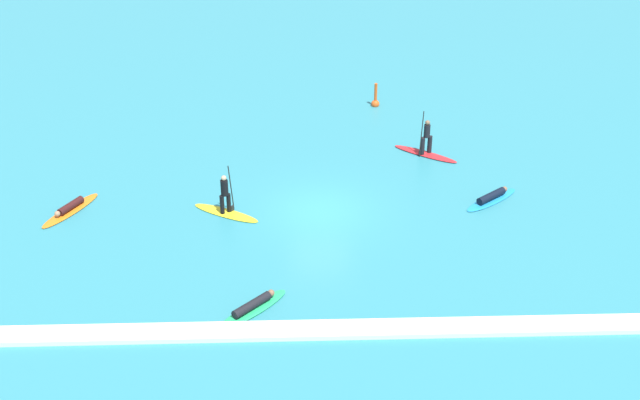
{
  "coord_description": "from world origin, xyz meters",
  "views": [
    {
      "loc": [
        -0.93,
        -29.64,
        17.23
      ],
      "look_at": [
        0.0,
        0.0,
        0.5
      ],
      "focal_mm": 46.07,
      "sensor_mm": 36.0,
      "label": 1
    }
  ],
  "objects_px": {
    "surfer_on_yellow_board": "(226,204)",
    "surfer_on_red_board": "(426,147)",
    "surfer_on_blue_board": "(492,197)",
    "marker_buoy": "(375,101)",
    "surfer_on_green_board": "(253,307)",
    "surfer_on_orange_board": "(70,209)"
  },
  "relations": [
    {
      "from": "surfer_on_red_board",
      "to": "marker_buoy",
      "type": "distance_m",
      "value": 6.28
    },
    {
      "from": "surfer_on_blue_board",
      "to": "surfer_on_red_board",
      "type": "bearing_deg",
      "value": 77.81
    },
    {
      "from": "surfer_on_orange_board",
      "to": "surfer_on_red_board",
      "type": "distance_m",
      "value": 16.32
    },
    {
      "from": "surfer_on_orange_board",
      "to": "surfer_on_blue_board",
      "type": "xyz_separation_m",
      "value": [
        17.78,
        0.37,
        0.02
      ]
    },
    {
      "from": "surfer_on_green_board",
      "to": "marker_buoy",
      "type": "height_order",
      "value": "marker_buoy"
    },
    {
      "from": "surfer_on_green_board",
      "to": "marker_buoy",
      "type": "relative_size",
      "value": 1.92
    },
    {
      "from": "surfer_on_yellow_board",
      "to": "surfer_on_red_board",
      "type": "xyz_separation_m",
      "value": [
        9.06,
        5.24,
        -0.04
      ]
    },
    {
      "from": "surfer_on_yellow_board",
      "to": "marker_buoy",
      "type": "height_order",
      "value": "surfer_on_yellow_board"
    },
    {
      "from": "surfer_on_red_board",
      "to": "surfer_on_blue_board",
      "type": "bearing_deg",
      "value": 152.05
    },
    {
      "from": "surfer_on_green_board",
      "to": "marker_buoy",
      "type": "bearing_deg",
      "value": 26.89
    },
    {
      "from": "surfer_on_blue_board",
      "to": "marker_buoy",
      "type": "xyz_separation_m",
      "value": [
        -4.04,
        10.47,
        0.11
      ]
    },
    {
      "from": "surfer_on_red_board",
      "to": "marker_buoy",
      "type": "height_order",
      "value": "surfer_on_red_board"
    },
    {
      "from": "surfer_on_orange_board",
      "to": "marker_buoy",
      "type": "relative_size",
      "value": 2.3
    },
    {
      "from": "surfer_on_green_board",
      "to": "surfer_on_red_board",
      "type": "distance_m",
      "value": 14.15
    },
    {
      "from": "surfer_on_orange_board",
      "to": "surfer_on_red_board",
      "type": "height_order",
      "value": "surfer_on_red_board"
    },
    {
      "from": "surfer_on_green_board",
      "to": "surfer_on_blue_board",
      "type": "relative_size",
      "value": 0.94
    },
    {
      "from": "surfer_on_blue_board",
      "to": "surfer_on_green_board",
      "type": "bearing_deg",
      "value": 178.44
    },
    {
      "from": "surfer_on_orange_board",
      "to": "surfer_on_red_board",
      "type": "bearing_deg",
      "value": 136.51
    },
    {
      "from": "surfer_on_orange_board",
      "to": "surfer_on_blue_board",
      "type": "distance_m",
      "value": 17.79
    },
    {
      "from": "surfer_on_green_board",
      "to": "surfer_on_red_board",
      "type": "height_order",
      "value": "surfer_on_red_board"
    },
    {
      "from": "surfer_on_red_board",
      "to": "marker_buoy",
      "type": "xyz_separation_m",
      "value": [
        -1.83,
        6.0,
        -0.17
      ]
    },
    {
      "from": "surfer_on_green_board",
      "to": "surfer_on_red_board",
      "type": "relative_size",
      "value": 0.88
    }
  ]
}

